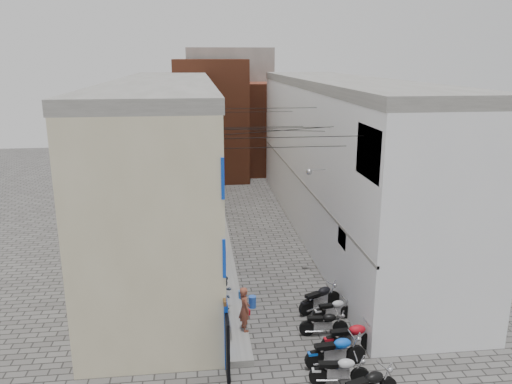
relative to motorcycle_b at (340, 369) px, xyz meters
name	(u,v)px	position (x,y,z in m)	size (l,w,h in m)	color
ground	(300,363)	(-0.99, 1.27, -0.56)	(90.00, 90.00, 0.00)	#514F4C
plinth	(221,234)	(-3.04, 14.27, -0.44)	(0.90, 26.00, 0.25)	slate
building_left	(167,162)	(-5.97, 14.22, 3.94)	(5.10, 27.00, 9.00)	#BEB490
building_right	(341,158)	(4.01, 14.26, 3.94)	(5.94, 26.00, 9.00)	white
building_far_brick_left	(211,120)	(-2.99, 29.27, 4.44)	(6.00, 6.00, 10.00)	brown
building_far_brick_right	(266,127)	(2.01, 31.27, 3.44)	(5.00, 6.00, 8.00)	brown
building_far_concrete	(229,107)	(-0.99, 35.27, 4.94)	(8.00, 5.00, 11.00)	slate
far_shopfront	(238,170)	(-0.99, 26.47, 0.64)	(2.00, 0.30, 2.40)	black
overhead_wires	(269,126)	(-0.99, 8.91, 6.56)	(5.80, 13.02, 1.32)	black
motorcycle_b	(340,369)	(0.00, 0.00, 0.00)	(0.61, 1.94, 1.12)	#B9BABF
motorcycle_c	(336,350)	(0.15, 0.98, 0.06)	(0.68, 2.15, 1.24)	blue
motorcycle_d	(351,336)	(0.91, 1.75, 0.06)	(0.68, 2.16, 1.25)	#B00C18
motorcycle_e	(324,322)	(0.25, 2.94, -0.03)	(0.59, 1.85, 1.07)	black
motorcycle_f	(333,308)	(0.91, 4.00, -0.06)	(0.54, 1.72, 1.00)	#B8B9BD
motorcycle_g	(320,297)	(0.56, 4.82, 0.04)	(0.66, 2.10, 1.21)	black
person_a	(245,309)	(-2.71, 3.27, 0.55)	(0.63, 0.41, 1.73)	brown
person_b	(225,293)	(-3.34, 4.78, 0.46)	(0.75, 0.59, 1.55)	#353F4F
water_jug_near	(252,302)	(-2.17, 5.42, -0.31)	(0.32, 0.32, 0.50)	blue
water_jug_far	(243,297)	(-2.54, 5.84, -0.28)	(0.37, 0.37, 0.57)	#2362AF
red_crate	(245,312)	(-2.54, 4.83, -0.45)	(0.35, 0.27, 0.22)	#AC0C19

